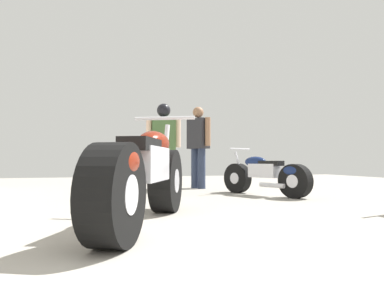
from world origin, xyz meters
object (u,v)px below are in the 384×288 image
Objects in this scene: motorcycle_maroon_cruiser at (145,176)px; mechanic_in_blue at (198,142)px; motorcycle_black_naked at (266,175)px; mechanic_with_helmet at (164,139)px.

motorcycle_maroon_cruiser is 4.17m from mechanic_in_blue.
mechanic_with_helmet reaches higher than motorcycle_black_naked.
motorcycle_black_naked is at bearing 42.92° from motorcycle_maroon_cruiser.
motorcycle_maroon_cruiser is 3.12m from motorcycle_black_naked.
mechanic_in_blue reaches higher than mechanic_with_helmet.
mechanic_in_blue is (1.60, 3.81, 0.53)m from motorcycle_maroon_cruiser.
motorcycle_black_naked is (2.28, 2.12, -0.10)m from motorcycle_maroon_cruiser.
motorcycle_maroon_cruiser is 3.29m from mechanic_with_helmet.
mechanic_in_blue is at bearing 67.20° from motorcycle_maroon_cruiser.
mechanic_in_blue is 1.05× the size of mechanic_with_helmet.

